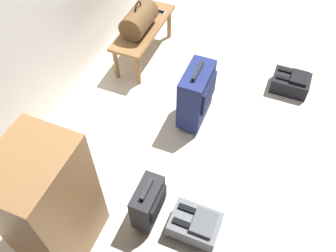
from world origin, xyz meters
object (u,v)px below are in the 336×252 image
(suitcase_small_charcoal, at_px, (148,202))
(side_cabinet, at_px, (50,206))
(backpack_dark, at_px, (291,83))
(suitcase_upright_navy, at_px, (196,95))
(bench, at_px, (143,31))
(cell_phone, at_px, (159,12))
(duffel_bag_brown, at_px, (139,20))
(backpack_grey, at_px, (195,225))

(suitcase_small_charcoal, height_order, side_cabinet, side_cabinet)
(suitcase_small_charcoal, bearing_deg, side_cabinet, 127.89)
(backpack_dark, bearing_deg, suitcase_upright_navy, 133.62)
(bench, distance_m, cell_phone, 0.32)
(suitcase_small_charcoal, bearing_deg, bench, 25.59)
(suitcase_upright_navy, distance_m, backpack_dark, 1.14)
(side_cabinet, bearing_deg, bench, 8.94)
(duffel_bag_brown, xyz_separation_m, cell_phone, (0.39, -0.06, -0.13))
(bench, relative_size, duffel_bag_brown, 2.27)
(suitcase_upright_navy, distance_m, suitcase_small_charcoal, 1.14)
(duffel_bag_brown, height_order, suitcase_upright_navy, duffel_bag_brown)
(backpack_grey, bearing_deg, suitcase_small_charcoal, 94.21)
(bench, bearing_deg, duffel_bag_brown, 180.00)
(suitcase_small_charcoal, relative_size, backpack_grey, 1.21)
(bench, xyz_separation_m, suitcase_small_charcoal, (-1.82, -0.87, -0.11))
(backpack_grey, distance_m, backpack_dark, 1.92)
(backpack_grey, bearing_deg, duffel_bag_brown, 36.27)
(backpack_grey, bearing_deg, backpack_dark, -12.49)
(side_cabinet, bearing_deg, cell_phone, 6.58)
(cell_phone, height_order, side_cabinet, side_cabinet)
(bench, xyz_separation_m, backpack_dark, (0.08, -1.67, -0.26))
(duffel_bag_brown, bearing_deg, side_cabinet, -170.72)
(suitcase_upright_navy, height_order, suitcase_small_charcoal, suitcase_upright_navy)
(backpack_grey, height_order, side_cabinet, side_cabinet)
(cell_phone, bearing_deg, side_cabinet, -173.42)
(backpack_grey, bearing_deg, suitcase_upright_navy, 19.61)
(duffel_bag_brown, height_order, backpack_grey, duffel_bag_brown)
(cell_phone, distance_m, suitcase_upright_navy, 1.28)
(bench, height_order, side_cabinet, side_cabinet)
(backpack_dark, bearing_deg, bench, 92.86)
(duffel_bag_brown, bearing_deg, bench, -0.00)
(suitcase_upright_navy, relative_size, side_cabinet, 0.59)
(side_cabinet, bearing_deg, suitcase_upright_navy, -18.31)
(backpack_dark, bearing_deg, backpack_grey, 167.51)
(backpack_dark, height_order, side_cabinet, side_cabinet)
(cell_phone, bearing_deg, suitcase_upright_navy, -141.12)
(suitcase_upright_navy, bearing_deg, cell_phone, 38.88)
(bench, bearing_deg, backpack_grey, -145.05)
(bench, xyz_separation_m, duffel_bag_brown, (-0.08, 0.00, 0.20))
(bench, bearing_deg, suitcase_upright_navy, -128.67)
(suitcase_small_charcoal, distance_m, backpack_dark, 2.07)
(backpack_dark, bearing_deg, suitcase_small_charcoal, 157.30)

